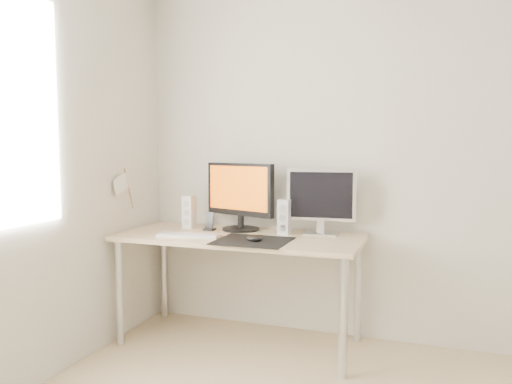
# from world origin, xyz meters

# --- Properties ---
(wall_back) EXTENTS (3.50, 0.00, 3.50)m
(wall_back) POSITION_xyz_m (0.00, 1.75, 1.25)
(wall_back) COLOR silver
(wall_back) RESTS_ON ground
(mousepad) EXTENTS (0.45, 0.40, 0.00)m
(mousepad) POSITION_xyz_m (-0.78, 1.21, 0.73)
(mousepad) COLOR black
(mousepad) RESTS_ON desk
(mouse) EXTENTS (0.10, 0.06, 0.04)m
(mouse) POSITION_xyz_m (-0.76, 1.18, 0.75)
(mouse) COLOR black
(mouse) RESTS_ON mousepad
(desk) EXTENTS (1.60, 0.70, 0.73)m
(desk) POSITION_xyz_m (-0.93, 1.38, 0.65)
(desk) COLOR #D1B587
(desk) RESTS_ON ground
(main_monitor) EXTENTS (0.54, 0.33, 0.47)m
(main_monitor) POSITION_xyz_m (-0.99, 1.55, 0.98)
(main_monitor) COLOR black
(main_monitor) RESTS_ON desk
(second_monitor) EXTENTS (0.45, 0.18, 0.43)m
(second_monitor) POSITION_xyz_m (-0.43, 1.57, 0.97)
(second_monitor) COLOR silver
(second_monitor) RESTS_ON desk
(speaker_left) EXTENTS (0.07, 0.09, 0.23)m
(speaker_left) POSITION_xyz_m (-1.37, 1.52, 0.85)
(speaker_left) COLOR white
(speaker_left) RESTS_ON desk
(speaker_right) EXTENTS (0.07, 0.09, 0.23)m
(speaker_right) POSITION_xyz_m (-0.66, 1.50, 0.85)
(speaker_right) COLOR white
(speaker_right) RESTS_ON desk
(keyboard) EXTENTS (0.43, 0.16, 0.02)m
(keyboard) POSITION_xyz_m (-1.22, 1.22, 0.74)
(keyboard) COLOR silver
(keyboard) RESTS_ON desk
(phone_dock) EXTENTS (0.07, 0.06, 0.13)m
(phone_dock) POSITION_xyz_m (-1.19, 1.48, 0.77)
(phone_dock) COLOR black
(phone_dock) RESTS_ON desk
(pennant) EXTENTS (0.01, 0.23, 0.29)m
(pennant) POSITION_xyz_m (-1.72, 1.24, 1.05)
(pennant) COLOR #A57F54
(pennant) RESTS_ON wall_left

